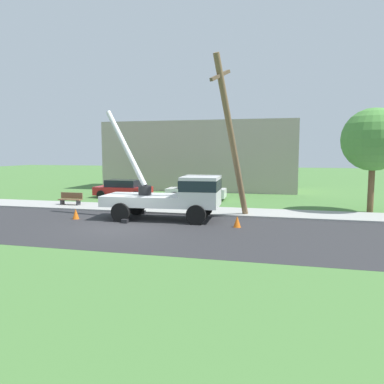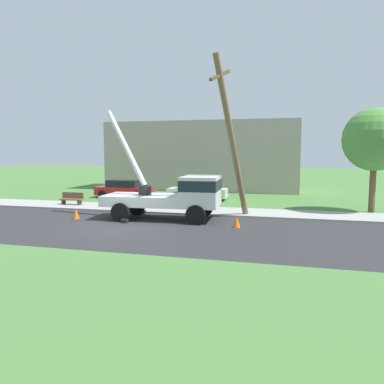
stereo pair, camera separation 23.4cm
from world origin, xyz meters
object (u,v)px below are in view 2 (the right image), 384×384
Objects in this scene: parked_sedan_white at (197,191)px; park_bench at (72,199)px; parked_sedan_red at (125,189)px; traffic_cone_behind at (76,214)px; leaning_utility_pole at (232,138)px; roadside_tree_near at (375,140)px; utility_truck at (177,194)px; traffic_cone_ahead at (237,222)px.

park_bench is (-7.37, -5.19, -0.25)m from parked_sedan_white.
parked_sedan_red reaches higher than park_bench.
parked_sedan_white reaches higher than traffic_cone_behind.
leaning_utility_pole is 9.00m from roadside_tree_near.
leaning_utility_pole reaches higher than utility_truck.
leaning_utility_pole is at bearing -149.60° from roadside_tree_near.
leaning_utility_pole is 12.01m from park_bench.
utility_truck is 5.61m from traffic_cone_behind.
utility_truck is 8.92m from park_bench.
utility_truck is 4.10m from leaning_utility_pole.
parked_sedan_red is at bearing -179.12° from parked_sedan_white.
parked_sedan_white is 0.72× the size of roadside_tree_near.
roadside_tree_near is (11.50, -3.02, 3.61)m from parked_sedan_white.
traffic_cone_behind is at bearing -167.08° from leaning_utility_pole.
traffic_cone_behind is (-8.16, -1.87, -4.05)m from leaning_utility_pole.
roadside_tree_near is (15.92, 6.43, 4.04)m from traffic_cone_behind.
parked_sedan_red is at bearing 129.98° from utility_truck.
utility_truck reaches higher than traffic_cone_ahead.
parked_sedan_red is 5.31m from park_bench.
parked_sedan_red and parked_sedan_white have the same top height.
park_bench is (-11.11, 2.39, -3.86)m from leaning_utility_pole.
parked_sedan_white is at bearing 116.27° from leaning_utility_pole.
roadside_tree_near is (17.41, -2.93, 3.61)m from parked_sedan_red.
leaning_utility_pole is at bearing -37.80° from parked_sedan_red.
traffic_cone_ahead and traffic_cone_behind have the same top height.
traffic_cone_behind is 0.13× the size of parked_sedan_red.
parked_sedan_red is 0.98× the size of parked_sedan_white.
parked_sedan_red is (-9.65, 7.48, -3.62)m from leaning_utility_pole.
utility_truck reaches higher than park_bench.
parked_sedan_red is at bearing 142.20° from leaning_utility_pole.
leaning_utility_pole is 9.30m from traffic_cone_behind.
leaning_utility_pole reaches higher than roadside_tree_near.
parked_sedan_white is at bearing 165.28° from roadside_tree_near.
roadside_tree_near reaches higher than parked_sedan_white.
traffic_cone_ahead is at bearing -65.56° from parked_sedan_white.
traffic_cone_behind is at bearing -80.99° from parked_sedan_red.
leaning_utility_pole is at bearing -63.73° from parked_sedan_white.
park_bench is 19.39m from roadside_tree_near.
traffic_cone_ahead is at bearing -42.67° from parked_sedan_red.
traffic_cone_ahead is 13.94m from parked_sedan_red.
parked_sedan_white is (-4.33, 9.53, 0.43)m from traffic_cone_ahead.
parked_sedan_red is 0.71× the size of roadside_tree_near.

